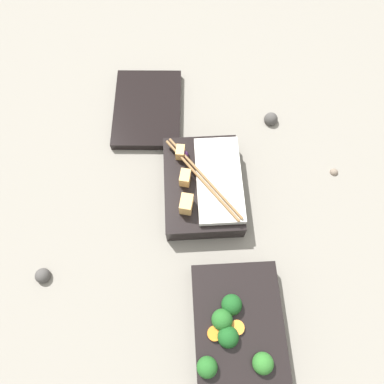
% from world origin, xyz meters
% --- Properties ---
extents(ground_plane, '(3.00, 3.00, 0.00)m').
position_xyz_m(ground_plane, '(0.00, 0.00, 0.00)').
color(ground_plane, gray).
extents(bento_tray_vegetable, '(0.19, 0.14, 0.07)m').
position_xyz_m(bento_tray_vegetable, '(-0.12, -0.02, 0.02)').
color(bento_tray_vegetable, black).
rests_on(bento_tray_vegetable, ground_plane).
extents(bento_tray_rice, '(0.19, 0.14, 0.07)m').
position_xyz_m(bento_tray_rice, '(0.13, 0.02, 0.03)').
color(bento_tray_rice, black).
rests_on(bento_tray_rice, ground_plane).
extents(bento_lid, '(0.19, 0.15, 0.02)m').
position_xyz_m(bento_lid, '(0.32, 0.12, 0.01)').
color(bento_lid, black).
rests_on(bento_lid, ground_plane).
extents(pebble_0, '(0.03, 0.03, 0.03)m').
position_xyz_m(pebble_0, '(-0.02, 0.31, 0.01)').
color(pebble_0, '#474442').
rests_on(pebble_0, ground_plane).
extents(pebble_1, '(0.02, 0.02, 0.02)m').
position_xyz_m(pebble_1, '(0.15, -0.24, 0.00)').
color(pebble_1, '#7A6B5B').
rests_on(pebble_1, ground_plane).
extents(pebble_2, '(0.03, 0.03, 0.03)m').
position_xyz_m(pebble_2, '(0.28, -0.13, 0.01)').
color(pebble_2, '#474442').
rests_on(pebble_2, ground_plane).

